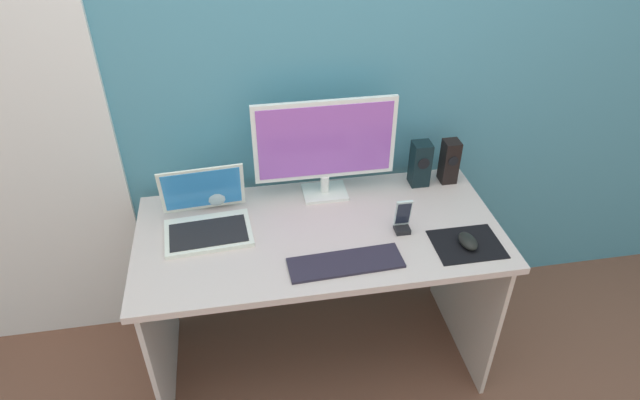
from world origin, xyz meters
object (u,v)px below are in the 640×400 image
keyboard_external (346,263)px  phone_in_dock (403,220)px  mouse (468,241)px  monitor (325,145)px  fishbowl (215,188)px  laptop (206,218)px  speaker_near_monitor (420,164)px  speaker_right (449,161)px

keyboard_external → phone_in_dock: bearing=28.5°
mouse → phone_in_dock: bearing=144.4°
monitor → fishbowl: bearing=178.2°
monitor → keyboard_external: size_ratio=1.40×
monitor → laptop: 0.54m
fishbowl → mouse: bearing=-25.6°
keyboard_external → laptop: bearing=146.2°
laptop → speaker_near_monitor: bearing=10.2°
speaker_near_monitor → fishbowl: (-0.85, 0.00, -0.03)m
monitor → speaker_right: 0.55m
speaker_right → phone_in_dock: bearing=-134.1°
speaker_near_monitor → laptop: size_ratio=0.58×
speaker_right → mouse: (-0.08, -0.43, -0.07)m
speaker_right → fishbowl: bearing=179.8°
laptop → mouse: size_ratio=3.39×
speaker_right → phone_in_dock: size_ratio=1.37×
mouse → phone_in_dock: (-0.21, 0.13, 0.03)m
monitor → speaker_near_monitor: size_ratio=2.90×
phone_in_dock → speaker_right: bearing=45.9°
keyboard_external → mouse: mouse is taller
laptop → fishbowl: bearing=77.0°
monitor → phone_in_dock: 0.42m
laptop → fishbowl: 0.17m
speaker_right → keyboard_external: (-0.54, -0.45, -0.09)m
monitor → speaker_right: monitor is taller
mouse → laptop: bearing=159.3°
mouse → monitor: bearing=132.8°
mouse → speaker_near_monitor: bearing=91.7°
speaker_right → phone_in_dock: 0.42m
monitor → mouse: 0.65m
fishbowl → mouse: 1.00m
speaker_near_monitor → fishbowl: 0.85m
phone_in_dock → speaker_near_monitor: bearing=61.6°
fishbowl → monitor: bearing=-1.8°
keyboard_external → mouse: 0.46m
monitor → phone_in_dock: (0.24, -0.29, -0.18)m
monitor → fishbowl: monitor is taller
fishbowl → phone_in_dock: same height
speaker_right → laptop: size_ratio=0.57×
laptop → keyboard_external: (0.48, -0.29, -0.04)m
fishbowl → laptop: bearing=-103.0°
speaker_near_monitor → fishbowl: size_ratio=1.36×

